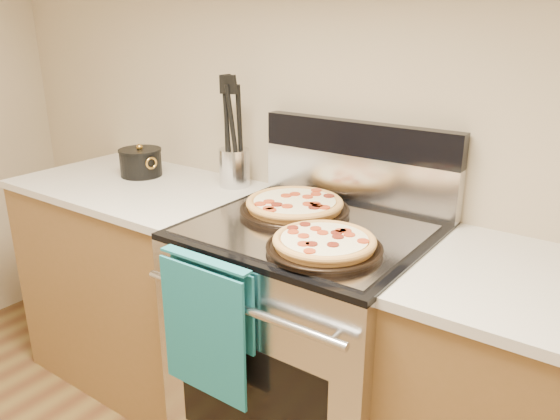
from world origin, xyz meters
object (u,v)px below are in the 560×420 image
Objects in this scene: range_body at (308,351)px; utensil_crock at (234,167)px; pepperoni_pizza_back at (295,206)px; saucepan at (141,163)px; pepperoni_pizza_front at (324,244)px.

range_body is 5.82× the size of utensil_crock.
pepperoni_pizza_back is 2.10× the size of saucepan.
range_body is 1.09m from saucepan.
pepperoni_pizza_back is 0.85m from saucepan.
saucepan reaches higher than range_body.
pepperoni_pizza_back is 0.34m from pepperoni_pizza_front.
saucepan is (-0.43, -0.12, -0.02)m from utensil_crock.
pepperoni_pizza_front reaches higher than range_body.
utensil_crock is 0.45m from saucepan.
pepperoni_pizza_front is (0.25, -0.22, -0.00)m from pepperoni_pizza_back.
saucepan is at bearing 176.63° from pepperoni_pizza_back.
pepperoni_pizza_back is 0.45m from utensil_crock.
range_body is 0.54m from pepperoni_pizza_front.
pepperoni_pizza_front is 0.77m from utensil_crock.
range_body is 5.05× the size of saucepan.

